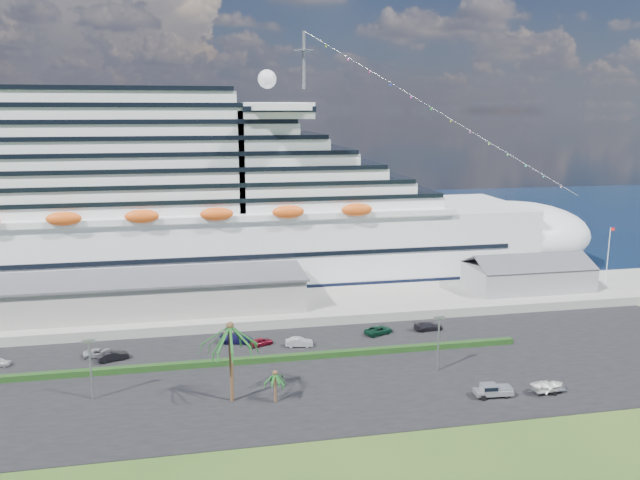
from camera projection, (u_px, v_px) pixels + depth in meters
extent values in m
plane|color=#284F1A|center=(313.00, 409.00, 79.75)|extent=(420.00, 420.00, 0.00)
cube|color=black|center=(299.00, 373.00, 90.30)|extent=(140.00, 38.00, 0.12)
cube|color=gray|center=(275.00, 307.00, 117.99)|extent=(240.00, 20.00, 1.80)
cube|color=black|center=(241.00, 227.00, 204.65)|extent=(420.00, 160.00, 0.02)
cube|color=silver|center=(169.00, 248.00, 135.84)|extent=(160.00, 30.00, 16.00)
ellipsoid|color=silver|center=(508.00, 235.00, 150.93)|extent=(40.00, 30.00, 16.00)
cube|color=black|center=(171.00, 278.00, 137.22)|extent=(164.00, 30.60, 2.40)
cube|color=silver|center=(105.00, 149.00, 129.19)|extent=(128.00, 26.00, 24.80)
cube|color=silver|center=(271.00, 111.00, 134.17)|extent=(14.00, 38.00, 3.20)
cylinder|color=gray|center=(304.00, 60.00, 133.37)|extent=(0.70, 0.70, 12.00)
ellipsoid|color=#EB5616|center=(142.00, 216.00, 117.91)|extent=(90.00, 2.40, 2.60)
ellipsoid|color=#EB5616|center=(153.00, 195.00, 148.28)|extent=(90.00, 2.40, 2.60)
cube|color=black|center=(169.00, 245.00, 135.68)|extent=(144.00, 30.40, 0.90)
cube|color=gray|center=(137.00, 295.00, 112.49)|extent=(60.00, 14.00, 6.00)
cube|color=#4C4C54|center=(136.00, 278.00, 111.86)|extent=(61.00, 15.00, 0.40)
cube|color=gray|center=(528.00, 277.00, 127.13)|extent=(24.00, 12.00, 4.80)
cube|color=#4C4C54|center=(537.00, 263.00, 123.52)|extent=(24.00, 6.31, 2.74)
cube|color=#4C4C54|center=(521.00, 256.00, 129.28)|extent=(24.00, 6.31, 2.74)
cylinder|color=silver|center=(608.00, 256.00, 129.79)|extent=(0.16, 0.16, 12.00)
cube|color=red|center=(613.00, 229.00, 128.75)|extent=(1.00, 0.04, 0.70)
cube|color=black|center=(241.00, 361.00, 93.49)|extent=(88.00, 1.10, 0.90)
cylinder|color=gray|center=(91.00, 371.00, 81.31)|extent=(0.24, 0.24, 8.00)
cube|color=gray|center=(89.00, 341.00, 80.48)|extent=(1.60, 0.35, 0.35)
cylinder|color=gray|center=(438.00, 345.00, 90.37)|extent=(0.24, 0.24, 8.00)
cube|color=gray|center=(439.00, 318.00, 89.53)|extent=(1.60, 0.35, 0.35)
cylinder|color=#47301E|center=(231.00, 364.00, 80.64)|extent=(0.54, 0.54, 10.50)
sphere|color=#47301E|center=(230.00, 325.00, 79.57)|extent=(0.98, 0.98, 0.98)
cylinder|color=#47301E|center=(275.00, 388.00, 80.87)|extent=(0.35, 0.35, 4.20)
sphere|color=#47301E|center=(275.00, 373.00, 80.45)|extent=(0.73, 0.73, 0.73)
imported|color=black|center=(113.00, 356.00, 94.67)|extent=(4.87, 3.03, 1.52)
imported|color=#9FA2A7|center=(98.00, 353.00, 96.20)|extent=(4.67, 2.60, 1.23)
imported|color=#181448|center=(236.00, 338.00, 101.85)|extent=(5.72, 3.35, 1.56)
imported|color=maroon|center=(261.00, 342.00, 100.75)|extent=(4.12, 2.92, 1.30)
imported|color=#AEB1B6|center=(299.00, 342.00, 100.35)|extent=(4.60, 2.19, 1.46)
imported|color=#0D3625|center=(379.00, 330.00, 105.91)|extent=(5.63, 4.19, 1.42)
imported|color=black|center=(428.00, 326.00, 107.82)|extent=(5.27, 2.56, 1.48)
cylinder|color=black|center=(484.00, 398.00, 81.57)|extent=(0.76, 0.32, 0.74)
cylinder|color=black|center=(478.00, 392.00, 83.27)|extent=(0.76, 0.32, 0.74)
cylinder|color=black|center=(507.00, 396.00, 82.18)|extent=(0.76, 0.32, 0.74)
cylinder|color=black|center=(500.00, 390.00, 83.88)|extent=(0.76, 0.32, 0.74)
cube|color=#A2A5A9|center=(493.00, 392.00, 82.68)|extent=(5.14, 2.23, 0.65)
cube|color=#A2A5A9|center=(503.00, 388.00, 82.86)|extent=(2.36, 1.98, 0.51)
cube|color=#A2A5A9|center=(489.00, 388.00, 82.43)|extent=(2.17, 1.91, 0.88)
cube|color=black|center=(489.00, 387.00, 82.41)|extent=(1.99, 1.95, 0.51)
cube|color=#A2A5A9|center=(478.00, 392.00, 82.24)|extent=(0.97, 1.82, 0.33)
cube|color=gray|center=(549.00, 389.00, 83.74)|extent=(4.65, 2.03, 0.12)
cylinder|color=gray|center=(535.00, 391.00, 83.35)|extent=(2.16, 0.25, 0.08)
cylinder|color=black|center=(555.00, 394.00, 83.01)|extent=(0.65, 0.27, 0.63)
cylinder|color=black|center=(548.00, 388.00, 84.71)|extent=(0.65, 0.27, 0.63)
imported|color=white|center=(549.00, 385.00, 83.62)|extent=(5.26, 3.95, 1.03)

